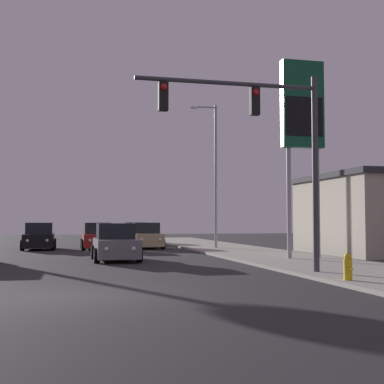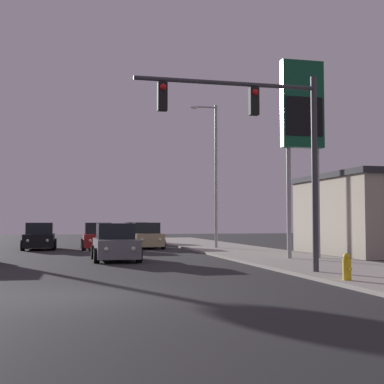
% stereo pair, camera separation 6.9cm
% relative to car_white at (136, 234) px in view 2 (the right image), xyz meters
% --- Properties ---
extents(ground_plane, '(120.00, 120.00, 0.00)m').
position_rel_car_white_xyz_m(ground_plane, '(-5.01, -28.81, -0.76)').
color(ground_plane, '#28282B').
extents(sidewalk_right, '(5.00, 60.00, 0.12)m').
position_rel_car_white_xyz_m(sidewalk_right, '(4.49, -18.81, -0.70)').
color(sidewalk_right, '#9E998E').
rests_on(sidewalk_right, ground).
extents(car_white, '(2.04, 4.32, 1.68)m').
position_rel_car_white_xyz_m(car_white, '(0.00, 0.00, 0.00)').
color(car_white, silver).
rests_on(car_white, ground).
extents(car_tan, '(2.04, 4.32, 1.68)m').
position_rel_car_white_xyz_m(car_tan, '(-0.19, -6.98, 0.00)').
color(car_tan, tan).
rests_on(car_tan, ground).
extents(car_grey, '(2.04, 4.31, 1.68)m').
position_rel_car_white_xyz_m(car_grey, '(-3.11, -17.59, 0.00)').
color(car_grey, slate).
rests_on(car_grey, ground).
extents(car_red, '(2.04, 4.32, 1.68)m').
position_rel_car_white_xyz_m(car_red, '(-3.37, -7.69, 0.00)').
color(car_red, maroon).
rests_on(car_red, ground).
extents(car_black, '(2.04, 4.31, 1.68)m').
position_rel_car_white_xyz_m(car_black, '(-6.95, -6.96, 0.00)').
color(car_black, black).
rests_on(car_black, ground).
extents(traffic_light_mast, '(6.15, 0.36, 6.50)m').
position_rel_car_white_xyz_m(traffic_light_mast, '(1.07, -25.65, 3.90)').
color(traffic_light_mast, '#38383D').
rests_on(traffic_light_mast, sidewalk_right).
extents(street_lamp, '(1.74, 0.24, 9.00)m').
position_rel_car_white_xyz_m(street_lamp, '(3.71, -9.62, 4.36)').
color(street_lamp, '#99999E').
rests_on(street_lamp, sidewalk_right).
extents(gas_station_sign, '(2.00, 0.42, 9.00)m').
position_rel_car_white_xyz_m(gas_station_sign, '(5.17, -19.55, 5.86)').
color(gas_station_sign, '#99999E').
rests_on(gas_station_sign, sidewalk_right).
extents(fire_hydrant, '(0.24, 0.34, 0.76)m').
position_rel_car_white_xyz_m(fire_hydrant, '(2.46, -28.21, -0.27)').
color(fire_hydrant, gold).
rests_on(fire_hydrant, sidewalk_right).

